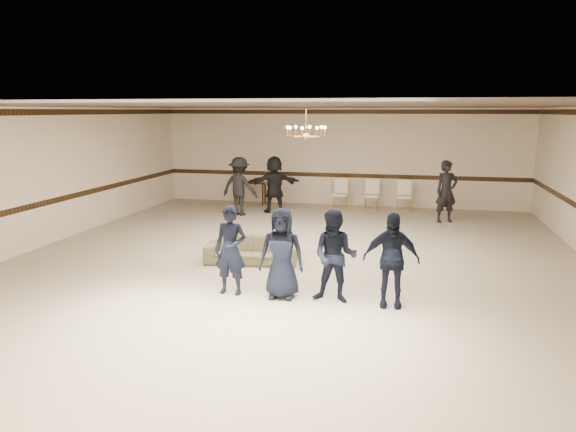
% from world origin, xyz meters
% --- Properties ---
extents(room, '(12.01, 14.01, 3.21)m').
position_xyz_m(room, '(0.00, 0.00, 1.60)').
color(room, tan).
rests_on(room, ground).
extents(chair_rail, '(12.00, 0.02, 0.14)m').
position_xyz_m(chair_rail, '(0.00, 6.99, 1.00)').
color(chair_rail, '#35200F').
rests_on(chair_rail, wall_back).
extents(crown_molding, '(12.00, 0.02, 0.14)m').
position_xyz_m(crown_molding, '(0.00, 6.99, 3.08)').
color(crown_molding, '#35200F').
rests_on(crown_molding, wall_back).
extents(chandelier, '(0.94, 0.94, 0.89)m').
position_xyz_m(chandelier, '(0.00, 1.00, 2.88)').
color(chandelier, gold).
rests_on(chandelier, ceiling).
extents(boy_a, '(0.57, 0.39, 1.54)m').
position_xyz_m(boy_a, '(-0.65, -2.35, 0.77)').
color(boy_a, black).
rests_on(boy_a, floor).
extents(boy_b, '(0.77, 0.52, 1.54)m').
position_xyz_m(boy_b, '(0.25, -2.35, 0.77)').
color(boy_b, black).
rests_on(boy_b, floor).
extents(boy_c, '(0.79, 0.64, 1.54)m').
position_xyz_m(boy_c, '(1.15, -2.35, 0.77)').
color(boy_c, black).
rests_on(boy_c, floor).
extents(boy_d, '(0.92, 0.43, 1.54)m').
position_xyz_m(boy_d, '(2.05, -2.35, 0.77)').
color(boy_d, black).
rests_on(boy_d, floor).
extents(settee, '(1.98, 0.97, 0.55)m').
position_xyz_m(settee, '(-0.87, -0.40, 0.28)').
color(settee, '#6B6847').
rests_on(settee, floor).
extents(adult_left, '(1.24, 0.86, 1.76)m').
position_xyz_m(adult_left, '(-2.71, 4.50, 0.88)').
color(adult_left, black).
rests_on(adult_left, floor).
extents(adult_mid, '(1.70, 1.09, 1.76)m').
position_xyz_m(adult_mid, '(-1.81, 5.20, 0.88)').
color(adult_mid, black).
rests_on(adult_mid, floor).
extents(adult_right, '(0.76, 0.65, 1.76)m').
position_xyz_m(adult_right, '(3.29, 4.80, 0.88)').
color(adult_right, black).
rests_on(adult_right, floor).
extents(banquet_chair_left, '(0.51, 0.51, 0.96)m').
position_xyz_m(banquet_chair_left, '(0.11, 6.22, 0.48)').
color(banquet_chair_left, '#F6E7CF').
rests_on(banquet_chair_left, floor).
extents(banquet_chair_mid, '(0.47, 0.47, 0.96)m').
position_xyz_m(banquet_chair_mid, '(1.11, 6.22, 0.48)').
color(banquet_chair_mid, '#F6E7CF').
rests_on(banquet_chair_mid, floor).
extents(banquet_chair_right, '(0.50, 0.50, 0.96)m').
position_xyz_m(banquet_chair_right, '(2.11, 6.22, 0.48)').
color(banquet_chair_right, '#F6E7CF').
rests_on(banquet_chair_right, floor).
extents(console_table, '(0.92, 0.41, 0.77)m').
position_xyz_m(console_table, '(-2.89, 6.42, 0.38)').
color(console_table, black).
rests_on(console_table, floor).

